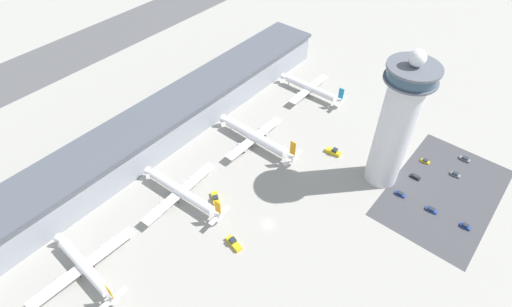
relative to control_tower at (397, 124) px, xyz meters
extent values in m
plane|color=#9E9B93|center=(-51.47, 22.21, -30.39)|extent=(1000.00, 1000.00, 0.00)
cube|color=#9399A3|center=(-51.47, 92.21, -22.80)|extent=(226.42, 22.00, 15.18)
cube|color=#4C515B|center=(-51.47, 92.21, -14.41)|extent=(226.42, 25.00, 1.60)
cube|color=#515154|center=(-51.47, 199.59, -30.39)|extent=(339.62, 44.00, 0.01)
cylinder|color=silver|center=(0.00, 0.00, -5.21)|extent=(13.98, 13.98, 50.36)
cylinder|color=#565B66|center=(0.00, 0.00, 20.37)|extent=(19.33, 19.33, 0.80)
cylinder|color=#334C60|center=(0.00, 0.00, 22.79)|extent=(17.79, 17.79, 4.04)
cylinder|color=#565B66|center=(0.00, 0.00, 25.31)|extent=(19.33, 19.33, 1.00)
sphere|color=white|center=(0.00, 0.00, 28.87)|extent=(6.13, 6.13, 6.13)
cube|color=#424247|center=(9.24, -25.21, -30.39)|extent=(64.00, 40.00, 0.01)
cylinder|color=white|center=(-109.10, 58.92, -26.36)|extent=(4.88, 29.23, 3.74)
cone|color=white|center=(-108.46, 75.14, -26.36)|extent=(3.87, 3.51, 3.74)
cone|color=white|center=(-109.76, 42.14, -26.36)|extent=(3.54, 4.61, 3.36)
cube|color=white|center=(-109.08, 59.50, -27.02)|extent=(41.20, 6.02, 0.44)
cylinder|color=#A8A8B2|center=(-117.65, 60.84, -28.15)|extent=(2.22, 4.19, 2.05)
cylinder|color=#A8A8B2|center=(-100.42, 60.16, -28.15)|extent=(2.22, 4.19, 2.05)
cube|color=orange|center=(-109.80, 41.24, -21.51)|extent=(0.41, 2.81, 5.98)
cube|color=white|center=(-109.82, 40.84, -25.99)|extent=(10.53, 2.41, 0.24)
cylinder|color=black|center=(-108.57, 72.26, -29.31)|extent=(0.28, 0.28, 2.16)
cylinder|color=black|center=(-106.50, 58.60, -29.31)|extent=(0.28, 0.28, 2.16)
cylinder|color=black|center=(-111.72, 58.80, -29.31)|extent=(0.28, 0.28, 2.16)
cylinder|color=white|center=(-64.08, 57.77, -26.01)|extent=(5.67, 34.01, 3.88)
cone|color=white|center=(-65.07, 76.41, -26.01)|extent=(4.06, 3.69, 3.88)
cone|color=white|center=(-63.05, 38.54, -26.01)|extent=(3.73, 4.83, 3.49)
cube|color=white|center=(-64.11, 58.44, -26.69)|extent=(39.53, 6.49, 0.44)
cylinder|color=#A8A8B2|center=(-72.42, 59.00, -27.86)|extent=(2.36, 4.37, 2.13)
cylinder|color=#A8A8B2|center=(-55.92, 59.88, -27.86)|extent=(2.36, 4.37, 2.13)
cube|color=orange|center=(-63.00, 37.62, -20.97)|extent=(0.45, 2.81, 6.20)
cube|color=white|center=(-62.98, 37.22, -25.62)|extent=(10.94, 2.57, 0.24)
cylinder|color=black|center=(-64.91, 73.47, -29.17)|extent=(0.28, 0.28, 2.44)
cylinder|color=black|center=(-61.36, 57.79, -29.17)|extent=(0.28, 0.28, 2.44)
cylinder|color=black|center=(-66.78, 57.50, -29.17)|extent=(0.28, 0.28, 2.44)
cylinder|color=white|center=(-18.54, 55.73, -26.07)|extent=(4.89, 35.23, 4.48)
cone|color=white|center=(-18.31, 75.34, -26.07)|extent=(4.53, 4.09, 4.48)
cone|color=white|center=(-18.77, 35.45, -26.07)|extent=(4.10, 5.43, 4.03)
cube|color=white|center=(-18.53, 56.44, -26.86)|extent=(36.73, 4.82, 0.44)
cylinder|color=#A8A8B2|center=(-26.22, 57.52, -28.22)|extent=(2.52, 4.96, 2.47)
cylinder|color=#A8A8B2|center=(-10.82, 57.35, -28.22)|extent=(2.52, 4.96, 2.47)
cube|color=orange|center=(-18.78, 34.38, -20.25)|extent=(0.33, 2.80, 7.17)
cube|color=white|center=(-18.79, 33.98, -25.63)|extent=(12.57, 2.14, 0.24)
cylinder|color=black|center=(-18.35, 72.12, -29.35)|extent=(0.28, 0.28, 2.07)
cylinder|color=black|center=(-15.40, 55.60, -29.35)|extent=(0.28, 0.28, 2.07)
cylinder|color=black|center=(-21.68, 55.67, -29.35)|extent=(0.28, 0.28, 2.07)
cylinder|color=white|center=(31.55, 58.72, -26.41)|extent=(4.02, 31.00, 3.71)
cone|color=white|center=(31.38, 75.87, -26.41)|extent=(3.74, 3.37, 3.71)
cone|color=white|center=(31.73, 41.01, -26.41)|extent=(3.38, 4.48, 3.34)
cube|color=white|center=(31.54, 59.34, -27.06)|extent=(32.97, 4.73, 0.44)
cylinder|color=#A8A8B2|center=(24.62, 60.27, -28.18)|extent=(2.08, 4.10, 2.04)
cylinder|color=#A8A8B2|center=(38.45, 60.41, -28.18)|extent=(2.08, 4.10, 2.04)
cube|color=#197FB2|center=(31.74, 40.12, -21.59)|extent=(0.33, 2.80, 5.93)
cube|color=white|center=(31.74, 39.72, -26.04)|extent=(10.40, 2.10, 0.24)
cylinder|color=black|center=(31.41, 73.00, -29.33)|extent=(0.28, 0.28, 2.13)
cylinder|color=black|center=(34.15, 58.56, -29.33)|extent=(0.28, 0.28, 2.13)
cylinder|color=black|center=(28.96, 58.51, -29.33)|extent=(0.28, 0.28, 2.13)
cube|color=black|center=(-67.10, 26.13, -30.33)|extent=(3.71, 6.59, 0.12)
cube|color=gold|center=(-67.10, 26.13, -29.64)|extent=(4.07, 7.76, 1.49)
cube|color=#232D38|center=(-66.94, 26.85, -28.28)|extent=(2.63, 2.65, 1.22)
cube|color=black|center=(-0.56, 23.72, -30.33)|extent=(2.85, 6.17, 0.12)
cube|color=gold|center=(-0.56, 23.72, -29.52)|extent=(3.06, 7.31, 1.75)
cube|color=#232D38|center=(-0.48, 23.01, -27.93)|extent=(2.26, 2.34, 1.43)
cube|color=black|center=(-55.63, 46.84, -30.33)|extent=(5.28, 6.00, 0.12)
cube|color=gold|center=(-55.63, 46.84, -29.69)|extent=(6.00, 6.93, 1.41)
cube|color=#232D38|center=(-56.03, 46.30, -28.41)|extent=(2.97, 2.93, 1.15)
cube|color=black|center=(9.35, -12.28, -30.33)|extent=(1.88, 3.66, 0.12)
cube|color=black|center=(9.35, -12.28, -30.01)|extent=(1.97, 4.35, 0.76)
cube|color=#232D38|center=(9.35, -12.38, -29.31)|extent=(1.71, 2.40, 0.62)
cube|color=black|center=(-3.11, -38.40, -30.33)|extent=(1.78, 3.43, 0.12)
cube|color=navy|center=(-3.11, -38.40, -29.95)|extent=(1.88, 4.07, 0.88)
cube|color=#232D38|center=(-3.11, -38.30, -29.15)|extent=(1.60, 2.26, 0.72)
cube|color=black|center=(21.89, -25.35, -30.33)|extent=(1.76, 3.61, 0.12)
cube|color=slate|center=(21.89, -25.35, -29.97)|extent=(1.85, 4.29, 0.85)
cube|color=#232D38|center=(21.89, -25.24, -29.20)|extent=(1.59, 2.38, 0.69)
cube|color=black|center=(34.39, -25.15, -30.33)|extent=(1.92, 3.99, 0.12)
cube|color=slate|center=(34.39, -25.15, -29.96)|extent=(2.02, 4.74, 0.86)
cube|color=#232D38|center=(34.39, -25.27, -29.18)|extent=(1.74, 2.63, 0.70)
cube|color=black|center=(21.48, -11.77, -30.33)|extent=(1.82, 3.42, 0.12)
cube|color=gold|center=(21.48, -11.77, -30.00)|extent=(1.91, 4.07, 0.78)
cube|color=#232D38|center=(21.48, -11.67, -29.30)|extent=(1.64, 2.25, 0.63)
cube|color=black|center=(-4.04, -11.54, -30.33)|extent=(1.82, 3.76, 0.12)
cube|color=navy|center=(-4.04, -11.54, -30.01)|extent=(1.91, 4.47, 0.77)
cube|color=#232D38|center=(-4.04, -11.43, -29.31)|extent=(1.64, 2.47, 0.63)
cube|color=black|center=(-3.77, -24.95, -30.33)|extent=(1.95, 3.92, 0.12)
cube|color=navy|center=(-3.77, -24.95, -30.01)|extent=(2.05, 4.65, 0.76)
cube|color=#232D38|center=(-3.78, -24.84, -29.32)|extent=(1.75, 2.58, 0.62)
camera|label=1|loc=(-126.47, -33.99, 99.60)|focal=28.00mm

